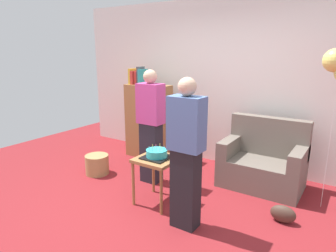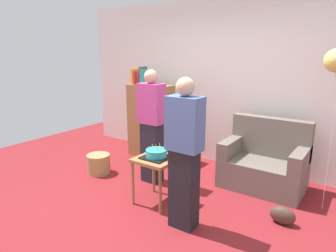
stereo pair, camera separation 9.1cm
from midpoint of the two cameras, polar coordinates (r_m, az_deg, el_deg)
ground_plane at (r=3.70m, az=-2.89°, el=-16.37°), size 8.00×8.00×0.00m
wall_back at (r=5.01m, az=11.08°, el=7.89°), size 6.00×0.10×2.70m
couch at (r=4.44m, az=17.07°, el=-6.72°), size 1.10×0.70×0.96m
bookshelf at (r=5.34m, az=-4.30°, el=1.15°), size 0.80×0.36×1.61m
side_table at (r=3.73m, az=-2.85°, el=-7.40°), size 0.48×0.48×0.60m
birthday_cake at (r=3.68m, az=-2.88°, el=-5.35°), size 0.32×0.32×0.17m
person_blowing_candles at (r=4.25m, az=-3.91°, el=-0.09°), size 0.36×0.22×1.63m
person_holding_cake at (r=3.13m, az=2.63°, el=-5.38°), size 0.36×0.22×1.63m
wicker_basket at (r=4.85m, az=-13.89°, el=-7.12°), size 0.36×0.36×0.30m
handbag at (r=3.71m, az=20.39°, el=-15.44°), size 0.28×0.14×0.20m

